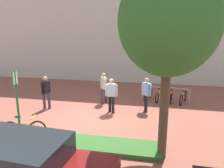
% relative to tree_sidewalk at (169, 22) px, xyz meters
% --- Properties ---
extents(ground_plane, '(60.00, 60.00, 0.00)m').
position_rel_tree_sidewalk_xyz_m(ground_plane, '(-3.29, 2.39, -4.22)').
color(ground_plane, brown).
extents(building_facade, '(28.00, 1.20, 10.00)m').
position_rel_tree_sidewalk_xyz_m(building_facade, '(-3.29, 10.90, 0.78)').
color(building_facade, beige).
rests_on(building_facade, ground).
extents(planter_strip, '(7.00, 1.10, 0.16)m').
position_rel_tree_sidewalk_xyz_m(planter_strip, '(-3.47, 0.15, -4.14)').
color(planter_strip, '#336028').
rests_on(planter_strip, ground).
extents(tree_sidewalk, '(2.91, 2.91, 5.85)m').
position_rel_tree_sidewalk_xyz_m(tree_sidewalk, '(0.00, 0.00, 0.00)').
color(tree_sidewalk, brown).
rests_on(tree_sidewalk, ground).
extents(parking_sign_post, '(0.08, 0.36, 2.62)m').
position_rel_tree_sidewalk_xyz_m(parking_sign_post, '(-5.17, 0.15, -2.52)').
color(parking_sign_post, '#2D7238').
rests_on(parking_sign_post, ground).
extents(bike_at_sign, '(1.64, 0.56, 0.86)m').
position_rel_tree_sidewalk_xyz_m(bike_at_sign, '(-5.11, 0.31, -3.88)').
color(bike_at_sign, black).
rests_on(bike_at_sign, ground).
extents(bike_rack_cluster, '(2.65, 1.71, 0.83)m').
position_rel_tree_sidewalk_xyz_m(bike_rack_cluster, '(0.25, 5.94, -3.88)').
color(bike_rack_cluster, '#99999E').
rests_on(bike_rack_cluster, ground).
extents(bollard_steel, '(0.16, 0.16, 0.90)m').
position_rel_tree_sidewalk_xyz_m(bollard_steel, '(-0.82, 5.78, -3.77)').
color(bollard_steel, '#ADADB2').
rests_on(bollard_steel, ground).
extents(person_suited_navy, '(0.36, 0.58, 1.72)m').
position_rel_tree_sidewalk_xyz_m(person_suited_navy, '(-5.79, 3.43, -3.24)').
color(person_suited_navy, '#383342').
rests_on(person_suited_navy, ground).
extents(person_casual_tan, '(0.50, 0.44, 1.72)m').
position_rel_tree_sidewalk_xyz_m(person_casual_tan, '(-0.74, 4.09, -3.24)').
color(person_casual_tan, black).
rests_on(person_casual_tan, ground).
extents(person_shirt_white, '(0.61, 0.28, 1.72)m').
position_rel_tree_sidewalk_xyz_m(person_shirt_white, '(-2.40, 3.57, -3.24)').
color(person_shirt_white, black).
rests_on(person_shirt_white, ground).
extents(person_shirt_blue, '(0.41, 0.53, 1.72)m').
position_rel_tree_sidewalk_xyz_m(person_shirt_blue, '(-3.12, 4.93, -3.24)').
color(person_shirt_blue, '#383342').
rests_on(person_shirt_blue, ground).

